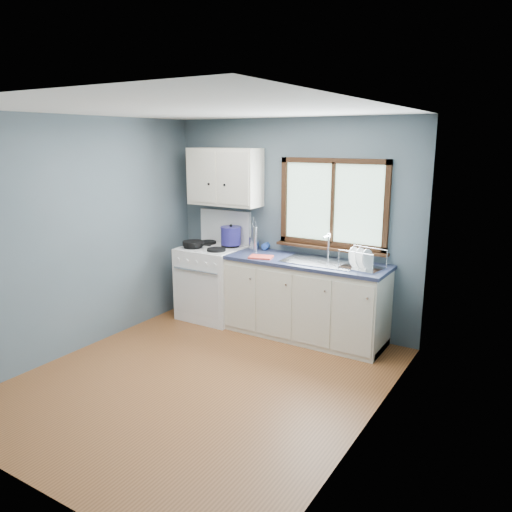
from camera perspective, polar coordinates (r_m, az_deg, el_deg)
The scene contains 19 objects.
floor at distance 4.96m, azimuth -6.11°, elevation -14.01°, with size 3.20×3.60×0.02m, color brown.
ceiling at distance 4.43m, azimuth -6.93°, elevation 16.43°, with size 3.20×3.60×0.02m, color white.
wall_back at distance 6.03m, azimuth 4.12°, elevation 3.59°, with size 3.20×0.02×2.50m, color #4E5D64.
wall_front at distance 3.35m, azimuth -25.92°, elevation -5.61°, with size 3.20×0.02×2.50m, color #4E5D64.
wall_left at distance 5.65m, azimuth -19.52°, elevation 2.20°, with size 0.02×3.60×2.50m, color #4E5D64.
wall_right at distance 3.79m, azimuth 13.15°, elevation -2.52°, with size 0.02×3.60×2.50m, color #4E5D64.
gas_range at distance 6.41m, azimuth -4.96°, elevation -2.78°, with size 0.76×0.69×1.36m.
base_cabinets at distance 5.81m, azimuth 5.65°, elevation -5.38°, with size 1.85×0.60×0.88m.
countertop at distance 5.67m, azimuth 5.75°, elevation -0.68°, with size 1.89×0.64×0.04m, color #1F253E.
sink at distance 5.61m, azimuth 7.41°, elevation -1.31°, with size 0.84×0.46×0.44m.
window at distance 5.74m, azimuth 8.74°, elevation 5.26°, with size 1.36×0.10×1.03m.
upper_cabinets at distance 6.25m, azimuth -3.62°, elevation 9.01°, with size 0.95×0.35×0.70m.
skillet at distance 6.28m, azimuth -7.16°, elevation 1.45°, with size 0.40×0.27×0.05m.
stockpot at distance 6.27m, azimuth -2.88°, elevation 2.36°, with size 0.30×0.30×0.26m.
utensil_crock at distance 6.19m, azimuth -0.24°, elevation 1.53°, with size 0.14×0.14×0.40m.
thermos at distance 6.05m, azimuth -0.14°, elevation 1.95°, with size 0.07×0.07×0.31m, color silver.
soap_bottle at distance 6.10m, azimuth 0.92°, elevation 1.65°, with size 0.09×0.09×0.23m, color #2347A6.
dish_towel at distance 5.75m, azimuth 0.56°, elevation -0.11°, with size 0.26×0.19×0.02m, color #DD4233.
dish_rack at distance 5.38m, azimuth 11.99°, elevation -0.80°, with size 0.47×0.39×0.22m.
Camera 1 is at (2.73, -3.48, 2.25)m, focal length 35.00 mm.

